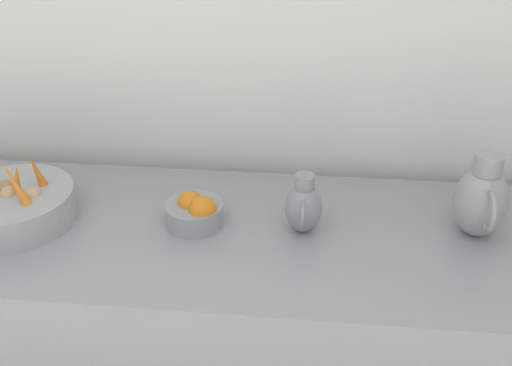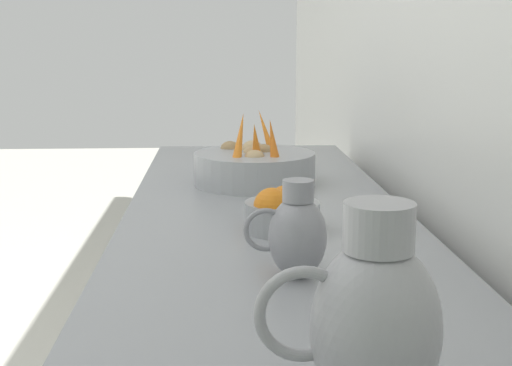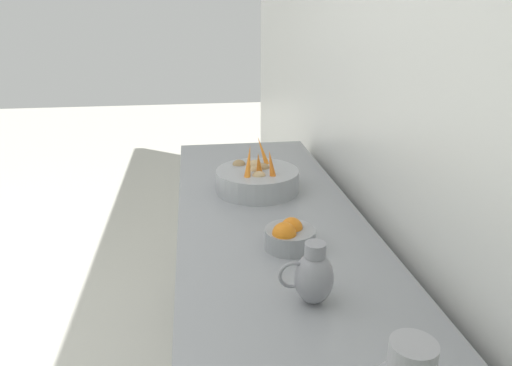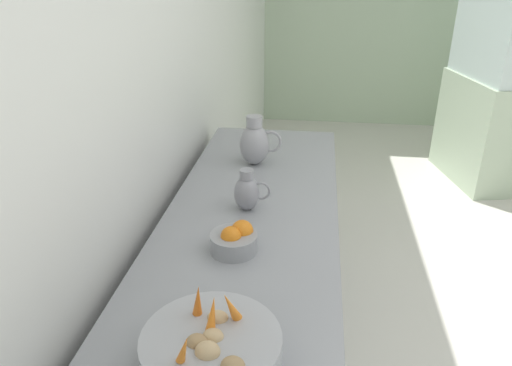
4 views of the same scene
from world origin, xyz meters
The scene contains 4 objects.
prep_counter centered at (-1.48, -0.04, 0.45)m, with size 0.71×2.67×0.91m, color gray.
vegetable_colander centered at (-1.47, -0.60, 0.96)m, with size 0.36×0.36×0.22m.
orange_bowl centered at (-1.50, -0.05, 0.95)m, with size 0.17×0.17×0.11m.
metal_pitcher_short centered at (-1.50, 0.26, 0.99)m, with size 0.15×0.11×0.18m.
Camera 3 is at (-1.20, 1.34, 1.67)m, focal length 33.20 mm.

